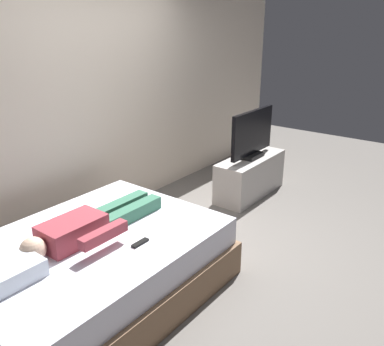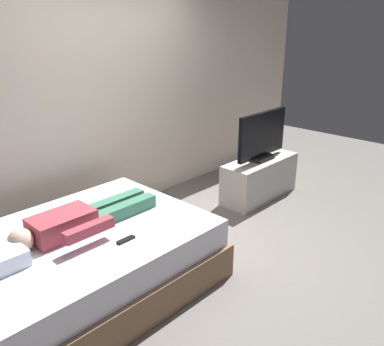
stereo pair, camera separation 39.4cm
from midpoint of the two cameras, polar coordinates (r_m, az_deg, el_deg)
name	(u,v)px [view 2 (the right image)]	position (r m, az deg, el deg)	size (l,w,h in m)	color
ground_plane	(204,256)	(3.95, 4.61, -11.63)	(10.00, 10.00, 0.00)	slate
back_wall	(129,86)	(4.74, -6.38, 11.99)	(6.40, 0.10, 2.80)	beige
bed	(82,263)	(3.43, -11.90, -12.34)	(2.05, 1.50, 0.54)	brown
person	(78,221)	(3.30, -12.36, -6.63)	(1.26, 0.46, 0.18)	#993842
remote	(126,240)	(3.12, -5.65, -9.36)	(0.15, 0.04, 0.02)	black
tv_stand	(260,178)	(5.18, 11.59, -0.78)	(1.10, 0.40, 0.50)	#B7B2AD
tv	(262,137)	(5.01, 12.03, 4.92)	(0.88, 0.20, 0.59)	black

